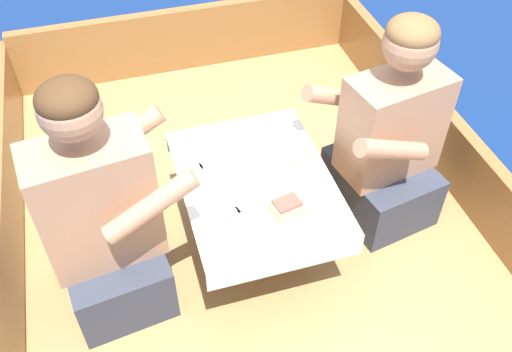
{
  "coord_description": "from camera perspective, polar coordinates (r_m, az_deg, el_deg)",
  "views": [
    {
      "loc": [
        -0.45,
        -1.45,
        2.29
      ],
      "look_at": [
        0.0,
        0.05,
        0.74
      ],
      "focal_mm": 40.0,
      "sensor_mm": 36.0,
      "label": 1
    }
  ],
  "objects": [
    {
      "name": "coffee_cup_port",
      "position": [
        2.05,
        -3.46,
        -3.86
      ],
      "size": [
        0.09,
        0.06,
        0.07
      ],
      "color": "silver",
      "rests_on": "cockpit_table"
    },
    {
      "name": "person_starboard",
      "position": [
        2.44,
        13.05,
        3.24
      ],
      "size": [
        0.57,
        0.52,
        0.96
      ],
      "rotation": [
        0.0,
        0.0,
        3.33
      ],
      "color": "#333847",
      "rests_on": "boat_deck"
    },
    {
      "name": "person_port",
      "position": [
        2.12,
        -14.98,
        -4.52
      ],
      "size": [
        0.56,
        0.5,
        1.01
      ],
      "rotation": [
        0.0,
        0.0,
        0.13
      ],
      "color": "#333847",
      "rests_on": "boat_deck"
    },
    {
      "name": "utensil_knife_port",
      "position": [
        2.32,
        -6.4,
        1.83
      ],
      "size": [
        0.07,
        0.16,
        0.0
      ],
      "rotation": [
        0.0,
        0.0,
        1.95
      ],
      "color": "silver",
      "rests_on": "cockpit_table"
    },
    {
      "name": "bowl_center_far",
      "position": [
        2.15,
        -1.87,
        -1.32
      ],
      "size": [
        0.11,
        0.11,
        0.04
      ],
      "color": "silver",
      "rests_on": "cockpit_table"
    },
    {
      "name": "plate_bread",
      "position": [
        2.39,
        0.62,
        3.84
      ],
      "size": [
        0.2,
        0.2,
        0.01
      ],
      "color": "silver",
      "rests_on": "cockpit_table"
    },
    {
      "name": "cockpit_table",
      "position": [
        2.25,
        0.0,
        -1.16
      ],
      "size": [
        0.58,
        0.76,
        0.39
      ],
      "color": "#B2B2B7",
      "rests_on": "boat_deck"
    },
    {
      "name": "utensil_spoon_port",
      "position": [
        2.3,
        -5.64,
        1.59
      ],
      "size": [
        0.04,
        0.17,
        0.01
      ],
      "rotation": [
        0.0,
        0.0,
        1.5
      ],
      "color": "silver",
      "rests_on": "cockpit_table"
    },
    {
      "name": "boat_deck",
      "position": [
        2.61,
        0.3,
        -9.74
      ],
      "size": [
        2.06,
        3.02,
        0.33
      ],
      "primitive_type": "cube",
      "color": "#A87F4C",
      "rests_on": "ground_plane"
    },
    {
      "name": "gunwale_starboard",
      "position": [
        2.72,
        20.89,
        -0.12
      ],
      "size": [
        0.06,
        3.02,
        0.33
      ],
      "primitive_type": "cube",
      "color": "#936033",
      "rests_on": "boat_deck"
    },
    {
      "name": "tin_can",
      "position": [
        2.26,
        4.51,
        1.52
      ],
      "size": [
        0.07,
        0.07,
        0.05
      ],
      "color": "silver",
      "rests_on": "cockpit_table"
    },
    {
      "name": "bow_coaming",
      "position": [
        3.45,
        -7.02,
        13.5
      ],
      "size": [
        1.94,
        0.06,
        0.38
      ],
      "primitive_type": "cube",
      "color": "#936033",
      "rests_on": "boat_deck"
    },
    {
      "name": "utensil_fork_port",
      "position": [
        2.07,
        -1.11,
        -4.32
      ],
      "size": [
        0.06,
        0.17,
        0.0
      ],
      "rotation": [
        0.0,
        0.0,
        1.86
      ],
      "color": "silver",
      "rests_on": "cockpit_table"
    },
    {
      "name": "gunwale_port",
      "position": [
        2.37,
        -23.84,
        -9.9
      ],
      "size": [
        0.06,
        3.02,
        0.33
      ],
      "primitive_type": "cube",
      "color": "#936033",
      "rests_on": "boat_deck"
    },
    {
      "name": "bowl_port_near",
      "position": [
        2.21,
        2.09,
        0.26
      ],
      "size": [
        0.14,
        0.14,
        0.04
      ],
      "color": "silver",
      "rests_on": "cockpit_table"
    },
    {
      "name": "plate_sandwich",
      "position": [
        2.1,
        3.1,
        -3.56
      ],
      "size": [
        0.2,
        0.2,
        0.01
      ],
      "color": "silver",
      "rests_on": "cockpit_table"
    },
    {
      "name": "utensil_spoon_starboard",
      "position": [
        2.09,
        7.85,
        -4.4
      ],
      "size": [
        0.13,
        0.13,
        0.01
      ],
      "rotation": [
        0.0,
        0.0,
        0.78
      ],
      "color": "silver",
      "rests_on": "cockpit_table"
    },
    {
      "name": "sandwich",
      "position": [
        2.08,
        3.13,
        -3.06
      ],
      "size": [
        0.13,
        0.11,
        0.05
      ],
      "rotation": [
        0.0,
        0.0,
        0.21
      ],
      "color": "tan",
      "rests_on": "plate_sandwich"
    },
    {
      "name": "ground_plane",
      "position": [
        2.75,
        0.29,
        -11.76
      ],
      "size": [
        60.0,
        60.0,
        0.0
      ],
      "primitive_type": "plane",
      "color": "navy"
    },
    {
      "name": "bowl_starboard_near",
      "position": [
        2.36,
        -5.02,
        3.66
      ],
      "size": [
        0.13,
        0.13,
        0.04
      ],
      "color": "silver",
      "rests_on": "cockpit_table"
    },
    {
      "name": "coffee_cup_starboard",
      "position": [
        2.26,
        -2.42,
        1.7
      ],
      "size": [
        0.1,
        0.07,
        0.06
      ],
      "color": "silver",
      "rests_on": "cockpit_table"
    }
  ]
}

